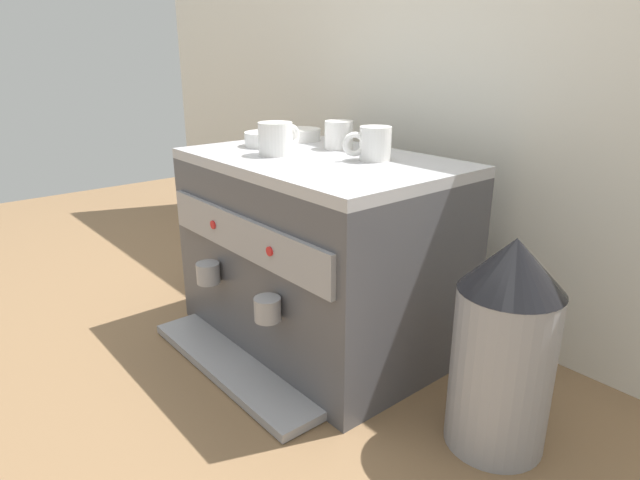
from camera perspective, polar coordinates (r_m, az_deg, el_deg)
The scene contains 10 objects.
ground_plane at distance 1.44m, azimuth 0.00°, elevation -9.93°, with size 4.00×4.00×0.00m, color brown.
tiled_backsplash_wall at distance 1.53m, azimuth 10.66°, elevation 11.21°, with size 2.80×0.03×0.99m, color silver.
espresso_machine at distance 1.34m, azimuth -0.14°, elevation -1.25°, with size 0.66×0.54×0.47m.
ceramic_cup_0 at distance 1.38m, azimuth 2.07°, elevation 11.03°, with size 0.07×0.11×0.07m.
ceramic_cup_1 at distance 1.23m, azimuth 5.64°, elevation 10.07°, with size 0.08×0.11×0.08m.
ceramic_cup_2 at distance 1.30m, azimuth -4.56°, elevation 10.61°, with size 0.08×0.12×0.08m.
ceramic_bowl_0 at distance 1.52m, azimuth -2.07°, elevation 11.01°, with size 0.11×0.11×0.03m.
ceramic_bowl_1 at distance 1.43m, azimuth -5.61°, elevation 10.51°, with size 0.12×0.12×0.04m.
coffee_grinder at distance 1.04m, azimuth 18.80°, elevation -10.50°, with size 0.18×0.18×0.41m.
milk_pitcher at distance 1.75m, azimuth -9.56°, elevation -2.46°, with size 0.09×0.09×0.13m, color #B7B7BC.
Camera 1 is at (0.97, -0.80, 0.70)m, focal length 30.39 mm.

